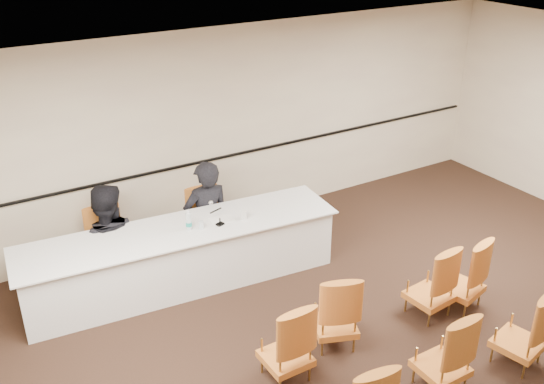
{
  "coord_description": "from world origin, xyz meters",
  "views": [
    {
      "loc": [
        -3.59,
        -3.53,
        4.5
      ],
      "look_at": [
        0.09,
        2.6,
        1.08
      ],
      "focal_mm": 40.0,
      "sensor_mm": 36.0,
      "label": 1
    }
  ],
  "objects_px": {
    "microphone": "(220,215)",
    "panel_table": "(182,257)",
    "drinking_glass": "(201,225)",
    "coffee_cup": "(244,214)",
    "aud_chair_front_left": "(286,340)",
    "panelist_main": "(207,223)",
    "aud_chair_back_right": "(522,326)",
    "aud_chair_front_right": "(431,280)",
    "panelist_second": "(108,250)",
    "panelist_second_chair": "(108,245)",
    "panelist_main_chair": "(207,223)",
    "aud_chair_back_mid": "(443,350)",
    "water_bottle": "(189,220)",
    "aud_chair_front_mid": "(335,309)",
    "aud_chair_extra": "(463,272)"
  },
  "relations": [
    {
      "from": "panelist_main",
      "to": "aud_chair_back_right",
      "type": "xyz_separation_m",
      "value": [
        1.85,
        -3.77,
        -0.0
      ]
    },
    {
      "from": "panelist_main_chair",
      "to": "aud_chair_front_mid",
      "type": "relative_size",
      "value": 1.0
    },
    {
      "from": "coffee_cup",
      "to": "aud_chair_front_left",
      "type": "bearing_deg",
      "value": -106.73
    },
    {
      "from": "microphone",
      "to": "drinking_glass",
      "type": "xyz_separation_m",
      "value": [
        -0.24,
        0.03,
        -0.1
      ]
    },
    {
      "from": "coffee_cup",
      "to": "aud_chair_front_mid",
      "type": "xyz_separation_m",
      "value": [
        0.16,
        -1.79,
        -0.41
      ]
    },
    {
      "from": "aud_chair_back_right",
      "to": "panelist_second_chair",
      "type": "bearing_deg",
      "value": 116.89
    },
    {
      "from": "panelist_second",
      "to": "aud_chair_front_left",
      "type": "relative_size",
      "value": 1.96
    },
    {
      "from": "aud_chair_extra",
      "to": "water_bottle",
      "type": "bearing_deg",
      "value": 126.82
    },
    {
      "from": "panelist_main",
      "to": "aud_chair_back_right",
      "type": "bearing_deg",
      "value": 119.29
    },
    {
      "from": "coffee_cup",
      "to": "aud_chair_front_right",
      "type": "height_order",
      "value": "same"
    },
    {
      "from": "aud_chair_back_mid",
      "to": "panelist_main_chair",
      "type": "bearing_deg",
      "value": 103.45
    },
    {
      "from": "microphone",
      "to": "aud_chair_front_left",
      "type": "distance_m",
      "value": 2.06
    },
    {
      "from": "water_bottle",
      "to": "aud_chair_front_right",
      "type": "xyz_separation_m",
      "value": [
        2.17,
        -2.04,
        -0.47
      ]
    },
    {
      "from": "aud_chair_back_mid",
      "to": "panelist_main",
      "type": "bearing_deg",
      "value": 103.45
    },
    {
      "from": "coffee_cup",
      "to": "aud_chair_front_left",
      "type": "xyz_separation_m",
      "value": [
        -0.59,
        -1.96,
        -0.41
      ]
    },
    {
      "from": "panelist_main",
      "to": "microphone",
      "type": "bearing_deg",
      "value": 82.04
    },
    {
      "from": "panelist_second_chair",
      "to": "aud_chair_back_right",
      "type": "height_order",
      "value": "same"
    },
    {
      "from": "microphone",
      "to": "panelist_main",
      "type": "bearing_deg",
      "value": 62.47
    },
    {
      "from": "aud_chair_front_left",
      "to": "aud_chair_back_mid",
      "type": "distance_m",
      "value": 1.58
    },
    {
      "from": "panelist_second",
      "to": "aud_chair_back_mid",
      "type": "bearing_deg",
      "value": 141.35
    },
    {
      "from": "aud_chair_back_right",
      "to": "water_bottle",
      "type": "bearing_deg",
      "value": 114.1
    },
    {
      "from": "aud_chair_front_mid",
      "to": "aud_chair_front_left",
      "type": "bearing_deg",
      "value": -145.66
    },
    {
      "from": "panelist_main_chair",
      "to": "coffee_cup",
      "type": "relative_size",
      "value": 7.03
    },
    {
      "from": "aud_chair_front_mid",
      "to": "aud_chair_back_mid",
      "type": "height_order",
      "value": "same"
    },
    {
      "from": "aud_chair_back_mid",
      "to": "panel_table",
      "type": "bearing_deg",
      "value": 115.64
    },
    {
      "from": "microphone",
      "to": "aud_chair_front_left",
      "type": "relative_size",
      "value": 0.31
    },
    {
      "from": "coffee_cup",
      "to": "aud_chair_front_mid",
      "type": "distance_m",
      "value": 1.84
    },
    {
      "from": "panel_table",
      "to": "aud_chair_extra",
      "type": "bearing_deg",
      "value": -33.5
    },
    {
      "from": "water_bottle",
      "to": "aud_chair_front_left",
      "type": "xyz_separation_m",
      "value": [
        0.12,
        -2.08,
        -0.47
      ]
    },
    {
      "from": "aud_chair_front_right",
      "to": "aud_chair_back_mid",
      "type": "bearing_deg",
      "value": -134.03
    },
    {
      "from": "microphone",
      "to": "panel_table",
      "type": "bearing_deg",
      "value": 144.71
    },
    {
      "from": "aud_chair_front_right",
      "to": "aud_chair_extra",
      "type": "xyz_separation_m",
      "value": [
        0.45,
        -0.07,
        0.0
      ]
    },
    {
      "from": "panel_table",
      "to": "coffee_cup",
      "type": "distance_m",
      "value": 0.95
    },
    {
      "from": "panelist_second_chair",
      "to": "aud_chair_front_mid",
      "type": "distance_m",
      "value": 3.15
    },
    {
      "from": "panelist_main_chair",
      "to": "aud_chair_back_mid",
      "type": "xyz_separation_m",
      "value": [
        0.87,
        -3.61,
        0.0
      ]
    },
    {
      "from": "aud_chair_back_mid",
      "to": "aud_chair_back_right",
      "type": "bearing_deg",
      "value": -9.24
    },
    {
      "from": "panelist_main",
      "to": "microphone",
      "type": "relative_size",
      "value": 6.32
    },
    {
      "from": "microphone",
      "to": "panelist_second_chair",
      "type": "bearing_deg",
      "value": 129.77
    },
    {
      "from": "coffee_cup",
      "to": "aud_chair_back_mid",
      "type": "height_order",
      "value": "same"
    },
    {
      "from": "water_bottle",
      "to": "aud_chair_back_mid",
      "type": "height_order",
      "value": "water_bottle"
    },
    {
      "from": "aud_chair_front_right",
      "to": "aud_chair_back_mid",
      "type": "height_order",
      "value": "same"
    },
    {
      "from": "panelist_main_chair",
      "to": "aud_chair_back_mid",
      "type": "height_order",
      "value": "same"
    },
    {
      "from": "drinking_glass",
      "to": "aud_chair_front_right",
      "type": "height_order",
      "value": "aud_chair_front_right"
    },
    {
      "from": "panel_table",
      "to": "aud_chair_extra",
      "type": "relative_size",
      "value": 4.27
    },
    {
      "from": "panelist_second_chair",
      "to": "water_bottle",
      "type": "relative_size",
      "value": 3.71
    },
    {
      "from": "aud_chair_front_right",
      "to": "coffee_cup",
      "type": "bearing_deg",
      "value": 121.66
    },
    {
      "from": "aud_chair_front_left",
      "to": "aud_chair_extra",
      "type": "height_order",
      "value": "same"
    },
    {
      "from": "aud_chair_front_right",
      "to": "aud_chair_extra",
      "type": "distance_m",
      "value": 0.46
    },
    {
      "from": "water_bottle",
      "to": "aud_chair_front_left",
      "type": "bearing_deg",
      "value": -86.6
    },
    {
      "from": "microphone",
      "to": "aud_chair_back_mid",
      "type": "height_order",
      "value": "microphone"
    }
  ]
}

